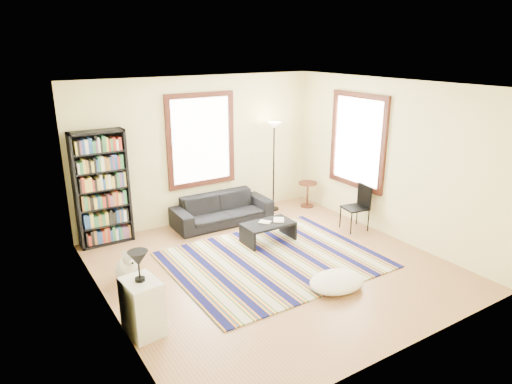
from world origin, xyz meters
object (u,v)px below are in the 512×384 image
coffee_table (268,232)px  floor_cushion (337,282)px  sofa (222,209)px  side_table (307,195)px  dog (127,264)px  folding_chair (355,208)px  floor_lamp (274,167)px  white_cabinet (142,307)px  bookshelf (102,189)px

coffee_table → floor_cushion: 1.88m
sofa → side_table: sofa is taller
sofa → side_table: bearing=-2.9°
coffee_table → dog: bearing=-179.1°
folding_chair → sofa: bearing=149.4°
floor_lamp → white_cabinet: floor_lamp is taller
dog → floor_lamp: bearing=22.9°
floor_cushion → floor_lamp: floor_lamp is taller
folding_chair → white_cabinet: (-4.45, -1.02, -0.08)m
coffee_table → floor_lamp: (1.02, 1.33, 0.75)m
sofa → white_cabinet: (-2.50, -2.63, 0.07)m
bookshelf → coffee_table: 2.96m
folding_chair → bookshelf: bearing=164.4°
side_table → dog: (-4.27, -1.13, 0.00)m
floor_lamp → white_cabinet: bearing=-144.1°
bookshelf → side_table: 4.25m
folding_chair → floor_cushion: bearing=-130.7°
bookshelf → dog: 1.71m
floor_cushion → folding_chair: 2.33m
bookshelf → folding_chair: bookshelf is taller
bookshelf → floor_cushion: bookshelf is taller
coffee_table → side_table: bearing=32.0°
bookshelf → dog: bookshelf is taller
folding_chair → dog: folding_chair is taller
floor_cushion → side_table: bearing=58.6°
sofa → bookshelf: size_ratio=0.97×
floor_cushion → white_cabinet: white_cabinet is taller
coffee_table → floor_cushion: coffee_table is taller
sofa → floor_lamp: bearing=5.5°
folding_chair → dog: size_ratio=1.57×
folding_chair → white_cabinet: 4.57m
folding_chair → white_cabinet: size_ratio=1.23×
white_cabinet → dog: (0.23, 1.36, -0.08)m
coffee_table → side_table: side_table is taller
bookshelf → coffee_table: bearing=-31.7°
coffee_table → floor_lamp: 1.83m
floor_lamp → dog: (-3.55, -1.37, -0.66)m
floor_lamp → folding_chair: 1.91m
coffee_table → side_table: (1.74, 1.09, 0.09)m
coffee_table → white_cabinet: 3.10m
floor_lamp → folding_chair: size_ratio=2.16×
sofa → white_cabinet: size_ratio=2.77×
floor_lamp → folding_chair: (0.67, -1.72, -0.50)m
floor_cushion → white_cabinet: size_ratio=1.23×
sofa → floor_lamp: floor_lamp is taller
floor_cushion → white_cabinet: (-2.69, 0.47, 0.24)m
bookshelf → floor_lamp: bookshelf is taller
side_table → bookshelf: bearing=174.4°
sofa → floor_cushion: bearing=-85.4°
sofa → floor_cushion: (0.19, -3.10, -0.18)m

